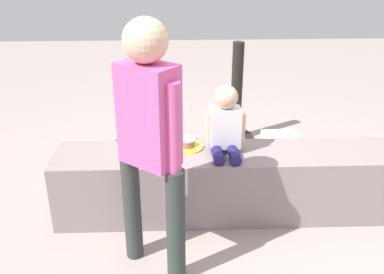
{
  "coord_description": "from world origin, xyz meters",
  "views": [
    {
      "loc": [
        -0.38,
        -2.73,
        1.88
      ],
      "look_at": [
        -0.29,
        -0.27,
        0.74
      ],
      "focal_mm": 40.85,
      "sensor_mm": 36.0,
      "label": 1
    }
  ],
  "objects_px": {
    "party_cup_red": "(128,142)",
    "cake_box_white": "(280,143)",
    "adult_standing": "(149,131)",
    "cake_plate": "(188,145)",
    "child_seated": "(226,124)",
    "handbag_black_leather": "(125,160)",
    "gift_bag": "(225,142)",
    "water_bottle_near_gift": "(197,149)"
  },
  "relations": [
    {
      "from": "water_bottle_near_gift",
      "to": "cake_box_white",
      "type": "distance_m",
      "value": 0.83
    },
    {
      "from": "adult_standing",
      "to": "child_seated",
      "type": "bearing_deg",
      "value": 50.41
    },
    {
      "from": "cake_box_white",
      "to": "handbag_black_leather",
      "type": "bearing_deg",
      "value": -165.1
    },
    {
      "from": "adult_standing",
      "to": "cake_box_white",
      "type": "bearing_deg",
      "value": 54.57
    },
    {
      "from": "gift_bag",
      "to": "handbag_black_leather",
      "type": "relative_size",
      "value": 1.13
    },
    {
      "from": "cake_plate",
      "to": "adult_standing",
      "type": "bearing_deg",
      "value": -108.84
    },
    {
      "from": "party_cup_red",
      "to": "cake_box_white",
      "type": "distance_m",
      "value": 1.48
    },
    {
      "from": "gift_bag",
      "to": "child_seated",
      "type": "bearing_deg",
      "value": -96.93
    },
    {
      "from": "adult_standing",
      "to": "cake_plate",
      "type": "bearing_deg",
      "value": 71.16
    },
    {
      "from": "gift_bag",
      "to": "water_bottle_near_gift",
      "type": "xyz_separation_m",
      "value": [
        -0.26,
        0.03,
        -0.08
      ]
    },
    {
      "from": "water_bottle_near_gift",
      "to": "adult_standing",
      "type": "bearing_deg",
      "value": -102.56
    },
    {
      "from": "child_seated",
      "to": "gift_bag",
      "type": "distance_m",
      "value": 1.02
    },
    {
      "from": "cake_plate",
      "to": "child_seated",
      "type": "bearing_deg",
      "value": -16.86
    },
    {
      "from": "child_seated",
      "to": "cake_plate",
      "type": "xyz_separation_m",
      "value": [
        -0.26,
        0.08,
        -0.19
      ]
    },
    {
      "from": "cake_box_white",
      "to": "child_seated",
      "type": "bearing_deg",
      "value": -122.85
    },
    {
      "from": "adult_standing",
      "to": "cake_plate",
      "type": "relative_size",
      "value": 6.8
    },
    {
      "from": "adult_standing",
      "to": "water_bottle_near_gift",
      "type": "bearing_deg",
      "value": 77.44
    },
    {
      "from": "party_cup_red",
      "to": "handbag_black_leather",
      "type": "relative_size",
      "value": 0.35
    },
    {
      "from": "child_seated",
      "to": "adult_standing",
      "type": "xyz_separation_m",
      "value": [
        -0.48,
        -0.58,
        0.21
      ]
    },
    {
      "from": "handbag_black_leather",
      "to": "child_seated",
      "type": "bearing_deg",
      "value": -39.07
    },
    {
      "from": "child_seated",
      "to": "adult_standing",
      "type": "bearing_deg",
      "value": -129.59
    },
    {
      "from": "handbag_black_leather",
      "to": "cake_plate",
      "type": "bearing_deg",
      "value": -46.61
    },
    {
      "from": "cake_plate",
      "to": "handbag_black_leather",
      "type": "xyz_separation_m",
      "value": [
        -0.53,
        0.56,
        -0.4
      ]
    },
    {
      "from": "cake_box_white",
      "to": "cake_plate",
      "type": "bearing_deg",
      "value": -134.13
    },
    {
      "from": "cake_plate",
      "to": "gift_bag",
      "type": "relative_size",
      "value": 0.61
    },
    {
      "from": "adult_standing",
      "to": "cake_box_white",
      "type": "distance_m",
      "value": 2.15
    },
    {
      "from": "adult_standing",
      "to": "cake_plate",
      "type": "distance_m",
      "value": 0.81
    },
    {
      "from": "adult_standing",
      "to": "handbag_black_leather",
      "type": "bearing_deg",
      "value": 104.0
    },
    {
      "from": "child_seated",
      "to": "party_cup_red",
      "type": "xyz_separation_m",
      "value": [
        -0.82,
        1.13,
        -0.65
      ]
    },
    {
      "from": "gift_bag",
      "to": "adult_standing",
      "type": "bearing_deg",
      "value": -112.17
    },
    {
      "from": "cake_plate",
      "to": "cake_box_white",
      "type": "distance_m",
      "value": 1.39
    },
    {
      "from": "cake_box_white",
      "to": "party_cup_red",
      "type": "bearing_deg",
      "value": 176.08
    },
    {
      "from": "adult_standing",
      "to": "gift_bag",
      "type": "distance_m",
      "value": 1.73
    },
    {
      "from": "child_seated",
      "to": "cake_plate",
      "type": "bearing_deg",
      "value": 163.14
    },
    {
      "from": "water_bottle_near_gift",
      "to": "cake_plate",
      "type": "bearing_deg",
      "value": -97.19
    },
    {
      "from": "adult_standing",
      "to": "handbag_black_leather",
      "type": "distance_m",
      "value": 1.5
    },
    {
      "from": "party_cup_red",
      "to": "cake_box_white",
      "type": "height_order",
      "value": "cake_box_white"
    },
    {
      "from": "child_seated",
      "to": "cake_box_white",
      "type": "height_order",
      "value": "child_seated"
    },
    {
      "from": "cake_plate",
      "to": "handbag_black_leather",
      "type": "height_order",
      "value": "cake_plate"
    },
    {
      "from": "child_seated",
      "to": "gift_bag",
      "type": "bearing_deg",
      "value": 83.07
    },
    {
      "from": "water_bottle_near_gift",
      "to": "party_cup_red",
      "type": "relative_size",
      "value": 1.6
    },
    {
      "from": "child_seated",
      "to": "adult_standing",
      "type": "height_order",
      "value": "adult_standing"
    }
  ]
}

